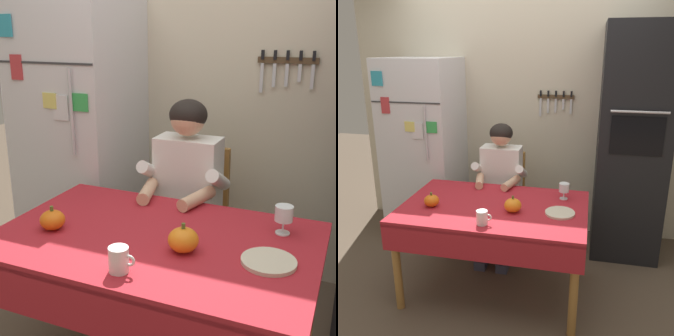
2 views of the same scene
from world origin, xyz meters
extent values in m
plane|color=brown|center=(0.00, 0.00, 0.00)|extent=(10.00, 10.00, 0.00)
cube|color=beige|center=(0.05, 1.35, 1.30)|extent=(3.70, 0.10, 2.60)
cube|color=#4C3823|center=(0.33, 1.29, 1.43)|extent=(0.36, 0.02, 0.04)
cube|color=silver|center=(0.18, 1.28, 1.32)|extent=(0.02, 0.01, 0.18)
cube|color=black|center=(0.18, 1.28, 1.46)|extent=(0.02, 0.01, 0.06)
cube|color=silver|center=(0.25, 1.28, 1.34)|extent=(0.02, 0.01, 0.14)
cube|color=black|center=(0.25, 1.28, 1.46)|extent=(0.02, 0.01, 0.06)
cube|color=silver|center=(0.33, 1.28, 1.34)|extent=(0.02, 0.01, 0.14)
cube|color=black|center=(0.33, 1.28, 1.46)|extent=(0.02, 0.01, 0.06)
cube|color=silver|center=(0.40, 1.28, 1.36)|extent=(0.02, 0.01, 0.10)
cube|color=black|center=(0.40, 1.28, 1.46)|extent=(0.02, 0.01, 0.06)
cube|color=silver|center=(0.48, 1.28, 1.34)|extent=(0.02, 0.01, 0.14)
cube|color=black|center=(0.48, 1.28, 1.46)|extent=(0.02, 0.01, 0.06)
cube|color=silver|center=(-0.95, 0.96, 0.90)|extent=(0.68, 0.68, 1.80)
cylinder|color=silver|center=(-0.76, 0.60, 1.15)|extent=(0.02, 0.02, 0.50)
cube|color=#333335|center=(-0.95, 0.62, 1.42)|extent=(0.67, 0.01, 0.01)
cube|color=teal|center=(-1.20, 0.61, 1.63)|extent=(0.11, 0.02, 0.13)
cube|color=#E5D666|center=(-0.92, 0.61, 1.20)|extent=(0.10, 0.02, 0.09)
cube|color=green|center=(-0.72, 0.61, 1.21)|extent=(0.12, 0.01, 0.10)
cube|color=silver|center=(-0.85, 0.61, 1.17)|extent=(0.10, 0.01, 0.15)
cube|color=#B73338|center=(-1.14, 0.61, 1.39)|extent=(0.08, 0.01, 0.15)
cube|color=black|center=(1.05, 1.00, 1.05)|extent=(0.60, 0.60, 2.10)
cube|color=black|center=(1.05, 0.70, 1.20)|extent=(0.42, 0.01, 0.32)
cylinder|color=silver|center=(1.05, 0.67, 1.40)|extent=(0.45, 0.02, 0.02)
cylinder|color=#9E6B33|center=(-0.64, -0.29, 0.35)|extent=(0.06, 0.06, 0.70)
cylinder|color=#9E6B33|center=(-0.64, 0.49, 0.35)|extent=(0.06, 0.06, 0.70)
cylinder|color=#9E6B33|center=(0.64, -0.29, 0.35)|extent=(0.06, 0.06, 0.70)
cylinder|color=#9E6B33|center=(0.64, 0.49, 0.35)|extent=(0.06, 0.06, 0.70)
cube|color=#A81E28|center=(0.00, 0.10, 0.72)|extent=(1.40, 0.90, 0.04)
cube|color=#A81E28|center=(0.00, -0.34, 0.62)|extent=(1.40, 0.01, 0.20)
cube|color=#9E6B33|center=(-0.10, 0.79, 0.43)|extent=(0.40, 0.40, 0.04)
cube|color=#9E6B33|center=(-0.10, 0.97, 0.69)|extent=(0.36, 0.04, 0.48)
cylinder|color=#9E6B33|center=(-0.27, 0.62, 0.21)|extent=(0.04, 0.04, 0.41)
cylinder|color=#9E6B33|center=(-0.27, 0.96, 0.21)|extent=(0.04, 0.04, 0.41)
cylinder|color=#9E6B33|center=(0.07, 0.62, 0.21)|extent=(0.04, 0.04, 0.41)
cylinder|color=#9E6B33|center=(0.07, 0.96, 0.21)|extent=(0.04, 0.04, 0.41)
cube|color=#38384C|center=(-0.20, 0.41, 0.04)|extent=(0.10, 0.22, 0.08)
cube|color=#38384C|center=(0.00, 0.41, 0.04)|extent=(0.10, 0.22, 0.08)
cylinder|color=#38384C|center=(-0.20, 0.47, 0.23)|extent=(0.09, 0.09, 0.38)
cylinder|color=#38384C|center=(0.00, 0.47, 0.23)|extent=(0.09, 0.09, 0.38)
cube|color=#38384C|center=(-0.19, 0.63, 0.50)|extent=(0.12, 0.40, 0.11)
cube|color=#38384C|center=(-0.01, 0.63, 0.50)|extent=(0.12, 0.40, 0.11)
cube|color=white|center=(-0.10, 0.75, 0.79)|extent=(0.36, 0.20, 0.48)
cylinder|color=white|center=(-0.30, 0.68, 0.83)|extent=(0.07, 0.26, 0.18)
cylinder|color=white|center=(0.10, 0.68, 0.83)|extent=(0.07, 0.26, 0.18)
cylinder|color=#D8A884|center=(-0.24, 0.51, 0.78)|extent=(0.13, 0.27, 0.07)
cylinder|color=#D8A884|center=(0.04, 0.51, 0.78)|extent=(0.13, 0.27, 0.07)
sphere|color=#D8A884|center=(-0.10, 0.73, 1.14)|extent=(0.19, 0.19, 0.19)
ellipsoid|color=black|center=(-0.10, 0.74, 1.16)|extent=(0.21, 0.21, 0.17)
cylinder|color=white|center=(0.00, -0.23, 0.79)|extent=(0.08, 0.08, 0.10)
torus|color=white|center=(0.05, -0.23, 0.79)|extent=(0.05, 0.01, 0.05)
cylinder|color=white|center=(0.51, 0.34, 0.74)|extent=(0.06, 0.06, 0.01)
cylinder|color=white|center=(0.51, 0.34, 0.77)|extent=(0.01, 0.01, 0.06)
cylinder|color=white|center=(0.51, 0.34, 0.84)|extent=(0.08, 0.08, 0.07)
ellipsoid|color=orange|center=(-0.46, -0.02, 0.78)|extent=(0.11, 0.11, 0.09)
cylinder|color=#4C6023|center=(-0.46, -0.02, 0.84)|extent=(0.02, 0.02, 0.02)
ellipsoid|color=orange|center=(0.16, 0.02, 0.79)|extent=(0.13, 0.13, 0.10)
cylinder|color=#4C6023|center=(0.16, 0.02, 0.85)|extent=(0.02, 0.02, 0.02)
cylinder|color=beige|center=(0.50, 0.05, 0.75)|extent=(0.21, 0.21, 0.02)
camera|label=1|loc=(0.76, -1.52, 1.61)|focal=48.00mm
camera|label=2|loc=(0.67, -2.41, 1.88)|focal=39.61mm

